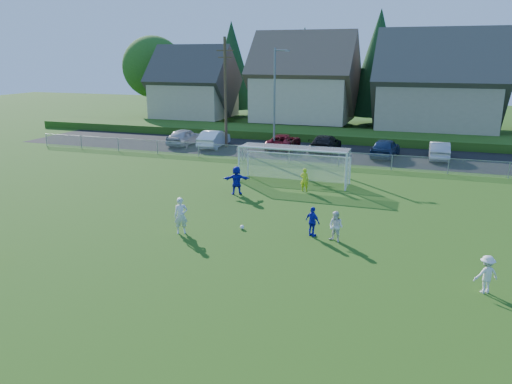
# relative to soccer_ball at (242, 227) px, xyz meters

# --- Properties ---
(ground) EXTENTS (160.00, 160.00, 0.00)m
(ground) POSITION_rel_soccer_ball_xyz_m (0.03, -5.94, -0.11)
(ground) COLOR #193D0C
(ground) RESTS_ON ground
(asphalt_lot) EXTENTS (60.00, 60.00, 0.00)m
(asphalt_lot) POSITION_rel_soccer_ball_xyz_m (0.03, 21.56, -0.10)
(asphalt_lot) COLOR black
(asphalt_lot) RESTS_ON ground
(grass_embankment) EXTENTS (70.00, 6.00, 0.80)m
(grass_embankment) POSITION_rel_soccer_ball_xyz_m (0.03, 29.06, 0.29)
(grass_embankment) COLOR #1E420F
(grass_embankment) RESTS_ON ground
(soccer_ball) EXTENTS (0.22, 0.22, 0.22)m
(soccer_ball) POSITION_rel_soccer_ball_xyz_m (0.00, 0.00, 0.00)
(soccer_ball) COLOR white
(soccer_ball) RESTS_ON ground
(player_white_a) EXTENTS (0.78, 0.70, 1.79)m
(player_white_a) POSITION_rel_soccer_ball_xyz_m (-2.61, -1.47, 0.78)
(player_white_a) COLOR silver
(player_white_a) RESTS_ON ground
(player_white_b) EXTENTS (0.86, 0.78, 1.46)m
(player_white_b) POSITION_rel_soccer_ball_xyz_m (4.71, -0.15, 0.62)
(player_white_b) COLOR silver
(player_white_b) RESTS_ON ground
(player_white_c) EXTENTS (1.07, 0.92, 1.44)m
(player_white_c) POSITION_rel_soccer_ball_xyz_m (10.81, -3.54, 0.61)
(player_white_c) COLOR silver
(player_white_c) RESTS_ON ground
(player_blue_a) EXTENTS (0.92, 0.73, 1.46)m
(player_blue_a) POSITION_rel_soccer_ball_xyz_m (3.53, 0.20, 0.62)
(player_blue_a) COLOR #1216AE
(player_blue_a) RESTS_ON ground
(player_blue_b) EXTENTS (1.74, 1.12, 1.79)m
(player_blue_b) POSITION_rel_soccer_ball_xyz_m (-2.62, 6.02, 0.79)
(player_blue_b) COLOR #1216AE
(player_blue_b) RESTS_ON ground
(goalkeeper) EXTENTS (0.57, 0.39, 1.51)m
(goalkeeper) POSITION_rel_soccer_ball_xyz_m (1.23, 8.07, 0.64)
(goalkeeper) COLOR #CDE81B
(goalkeeper) RESTS_ON ground
(car_a) EXTENTS (2.02, 4.74, 1.60)m
(car_a) POSITION_rel_soccer_ball_xyz_m (-13.74, 20.87, 0.69)
(car_a) COLOR #A3A5AB
(car_a) RESTS_ON ground
(car_b) EXTENTS (2.00, 4.96, 1.60)m
(car_b) POSITION_rel_soccer_ball_xyz_m (-10.58, 20.68, 0.69)
(car_b) COLOR white
(car_b) RESTS_ON ground
(car_c) EXTENTS (2.42, 5.16, 1.43)m
(car_c) POSITION_rel_soccer_ball_xyz_m (-4.05, 21.67, 0.60)
(car_c) COLOR #610B14
(car_c) RESTS_ON ground
(car_d) EXTENTS (2.25, 5.35, 1.54)m
(car_d) POSITION_rel_soccer_ball_xyz_m (-0.17, 21.65, 0.66)
(car_d) COLOR black
(car_d) RESTS_ON ground
(car_e) EXTENTS (2.41, 4.92, 1.61)m
(car_e) POSITION_rel_soccer_ball_xyz_m (5.11, 20.99, 0.70)
(car_e) COLOR #15274A
(car_e) RESTS_ON ground
(car_f) EXTENTS (1.67, 4.53, 1.48)m
(car_f) POSITION_rel_soccer_ball_xyz_m (9.43, 21.57, 0.63)
(car_f) COLOR #B2B2B2
(car_f) RESTS_ON ground
(soccer_goal) EXTENTS (7.42, 1.90, 2.50)m
(soccer_goal) POSITION_rel_soccer_ball_xyz_m (0.03, 10.11, 1.52)
(soccer_goal) COLOR white
(soccer_goal) RESTS_ON ground
(chainlink_fence) EXTENTS (52.06, 0.06, 1.20)m
(chainlink_fence) POSITION_rel_soccer_ball_xyz_m (0.03, 16.06, 0.52)
(chainlink_fence) COLOR gray
(chainlink_fence) RESTS_ON ground
(streetlight) EXTENTS (1.38, 0.18, 9.00)m
(streetlight) POSITION_rel_soccer_ball_xyz_m (-4.42, 20.06, 4.73)
(streetlight) COLOR slate
(streetlight) RESTS_ON ground
(utility_pole) EXTENTS (1.60, 0.26, 10.00)m
(utility_pole) POSITION_rel_soccer_ball_xyz_m (-9.47, 21.06, 5.04)
(utility_pole) COLOR #473321
(utility_pole) RESTS_ON ground
(houses_row) EXTENTS (53.90, 11.45, 13.27)m
(houses_row) POSITION_rel_soccer_ball_xyz_m (2.00, 36.53, 7.22)
(houses_row) COLOR tan
(houses_row) RESTS_ON ground
(tree_row) EXTENTS (65.98, 12.36, 13.80)m
(tree_row) POSITION_rel_soccer_ball_xyz_m (1.07, 42.80, 6.80)
(tree_row) COLOR #382616
(tree_row) RESTS_ON ground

